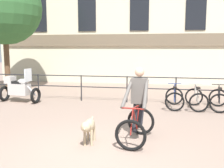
{
  "coord_description": "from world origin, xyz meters",
  "views": [
    {
      "loc": [
        1.28,
        -4.93,
        2.15
      ],
      "look_at": [
        -0.17,
        2.86,
        1.05
      ],
      "focal_mm": 42.0,
      "sensor_mm": 36.0,
      "label": 1
    }
  ],
  "objects_px": {
    "dog": "(89,126)",
    "cyclist_with_bike": "(138,108)",
    "parked_bicycle_mid_right": "(219,100)",
    "parked_bicycle_near_lamp": "(174,98)",
    "parked_bicycle_mid_left": "(196,99)",
    "parked_motorcycle": "(19,88)"
  },
  "relations": [
    {
      "from": "dog",
      "to": "cyclist_with_bike",
      "type": "bearing_deg",
      "value": 20.92
    },
    {
      "from": "parked_bicycle_mid_right",
      "to": "parked_bicycle_near_lamp",
      "type": "bearing_deg",
      "value": 8.56
    },
    {
      "from": "cyclist_with_bike",
      "to": "parked_bicycle_mid_left",
      "type": "xyz_separation_m",
      "value": [
        1.77,
        3.56,
        -0.41
      ]
    },
    {
      "from": "parked_motorcycle",
      "to": "parked_bicycle_mid_left",
      "type": "distance_m",
      "value": 6.75
    },
    {
      "from": "dog",
      "to": "parked_motorcycle",
      "type": "height_order",
      "value": "parked_motorcycle"
    },
    {
      "from": "cyclist_with_bike",
      "to": "parked_bicycle_mid_left",
      "type": "height_order",
      "value": "cyclist_with_bike"
    },
    {
      "from": "parked_motorcycle",
      "to": "parked_bicycle_mid_right",
      "type": "height_order",
      "value": "parked_motorcycle"
    },
    {
      "from": "parked_motorcycle",
      "to": "parked_bicycle_mid_left",
      "type": "xyz_separation_m",
      "value": [
        6.75,
        0.11,
        -0.2
      ]
    },
    {
      "from": "parked_bicycle_mid_left",
      "to": "parked_bicycle_mid_right",
      "type": "relative_size",
      "value": 0.94
    },
    {
      "from": "dog",
      "to": "parked_motorcycle",
      "type": "xyz_separation_m",
      "value": [
        -3.93,
        3.93,
        0.15
      ]
    },
    {
      "from": "parked_bicycle_mid_left",
      "to": "parked_bicycle_mid_right",
      "type": "distance_m",
      "value": 0.75
    },
    {
      "from": "parked_motorcycle",
      "to": "cyclist_with_bike",
      "type": "bearing_deg",
      "value": -117.85
    },
    {
      "from": "parked_bicycle_near_lamp",
      "to": "cyclist_with_bike",
      "type": "bearing_deg",
      "value": 75.94
    },
    {
      "from": "cyclist_with_bike",
      "to": "parked_bicycle_mid_right",
      "type": "distance_m",
      "value": 4.38
    },
    {
      "from": "cyclist_with_bike",
      "to": "parked_motorcycle",
      "type": "height_order",
      "value": "cyclist_with_bike"
    },
    {
      "from": "parked_bicycle_near_lamp",
      "to": "parked_bicycle_mid_left",
      "type": "height_order",
      "value": "same"
    },
    {
      "from": "parked_bicycle_near_lamp",
      "to": "parked_motorcycle",
      "type": "bearing_deg",
      "value": 2.93
    },
    {
      "from": "parked_motorcycle",
      "to": "parked_bicycle_mid_left",
      "type": "height_order",
      "value": "parked_motorcycle"
    },
    {
      "from": "parked_motorcycle",
      "to": "parked_bicycle_near_lamp",
      "type": "distance_m",
      "value": 6.0
    },
    {
      "from": "dog",
      "to": "parked_bicycle_near_lamp",
      "type": "bearing_deg",
      "value": 59.19
    },
    {
      "from": "cyclist_with_bike",
      "to": "parked_motorcycle",
      "type": "bearing_deg",
      "value": 152.18
    },
    {
      "from": "parked_bicycle_near_lamp",
      "to": "parked_bicycle_mid_right",
      "type": "bearing_deg",
      "value": -178.13
    }
  ]
}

